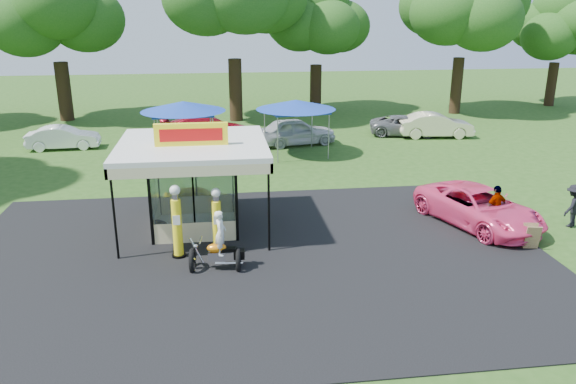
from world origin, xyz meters
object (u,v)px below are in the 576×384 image
at_px(a_frame_sign, 531,237).
at_px(motorcycle, 219,246).
at_px(bg_car_c, 296,131).
at_px(bg_car_e, 435,125).
at_px(kiosk_car, 198,198).
at_px(tent_east, 296,105).
at_px(gas_pump_left, 177,223).
at_px(bg_car_a, 63,138).
at_px(bg_car_b, 207,128).
at_px(spectator_east_a, 573,206).
at_px(bg_car_d, 405,126).
at_px(gas_station_kiosk, 195,184).
at_px(pink_sedan, 479,207).
at_px(gas_pump_right, 217,223).
at_px(tent_west, 183,107).
at_px(spectator_east_b, 496,208).

bearing_deg(a_frame_sign, motorcycle, -168.10).
xyz_separation_m(bg_car_c, bg_car_e, (9.34, 0.93, -0.04)).
xyz_separation_m(kiosk_car, tent_east, (5.42, 8.65, 2.38)).
distance_m(gas_pump_left, bg_car_a, 18.31).
height_order(bg_car_a, bg_car_b, bg_car_b).
distance_m(spectator_east_a, bg_car_d, 16.71).
height_order(bg_car_d, bg_car_e, bg_car_e).
relative_size(gas_station_kiosk, a_frame_sign, 5.95).
relative_size(gas_pump_left, pink_sedan, 0.48).
distance_m(gas_pump_right, a_frame_sign, 10.93).
height_order(bg_car_a, bg_car_c, bg_car_c).
relative_size(gas_pump_right, tent_west, 0.51).
distance_m(pink_sedan, bg_car_b, 19.40).
xyz_separation_m(gas_pump_left, motorcycle, (1.36, -1.14, -0.41)).
bearing_deg(spectator_east_b, kiosk_car, -37.97).
xyz_separation_m(gas_pump_right, bg_car_b, (-0.48, 17.69, -0.34)).
distance_m(gas_pump_right, tent_east, 14.26).
xyz_separation_m(bg_car_a, bg_car_e, (23.32, 0.20, 0.10)).
bearing_deg(pink_sedan, tent_west, 115.47).
height_order(spectator_east_a, tent_east, tent_east).
distance_m(spectator_east_b, tent_west, 17.37).
bearing_deg(pink_sedan, tent_east, 95.04).
bearing_deg(pink_sedan, bg_car_d, 61.75).
xyz_separation_m(gas_pump_right, bg_car_a, (-8.98, 16.52, -0.45)).
relative_size(gas_pump_right, pink_sedan, 0.44).
height_order(gas_station_kiosk, kiosk_car, gas_station_kiosk).
xyz_separation_m(gas_station_kiosk, tent_west, (-0.84, 10.65, 1.15)).
relative_size(gas_station_kiosk, bg_car_d, 1.16).
relative_size(gas_station_kiosk, spectator_east_b, 3.07).
bearing_deg(bg_car_b, bg_car_e, -89.56).
xyz_separation_m(gas_station_kiosk, gas_pump_right, (0.78, -2.53, -0.64)).
distance_m(spectator_east_a, bg_car_a, 27.47).
relative_size(a_frame_sign, tent_west, 0.20).
height_order(gas_station_kiosk, bg_car_e, gas_station_kiosk).
xyz_separation_m(gas_station_kiosk, bg_car_d, (13.38, 14.97, -1.13)).
bearing_deg(spectator_east_b, gas_pump_right, -14.27).
height_order(gas_pump_right, kiosk_car, gas_pump_right).
bearing_deg(kiosk_car, pink_sedan, -107.14).
bearing_deg(bg_car_a, gas_pump_right, -155.31).
bearing_deg(spectator_east_b, bg_car_d, -116.33).
height_order(gas_pump_left, bg_car_e, gas_pump_left).
bearing_deg(bg_car_e, spectator_east_a, -177.04).
height_order(gas_pump_right, bg_car_e, gas_pump_right).
height_order(a_frame_sign, bg_car_d, bg_car_d).
xyz_separation_m(bg_car_b, bg_car_d, (13.07, -0.20, -0.15)).
height_order(a_frame_sign, tent_west, tent_west).
bearing_deg(motorcycle, gas_pump_right, 96.70).
relative_size(kiosk_car, bg_car_e, 0.59).
bearing_deg(pink_sedan, a_frame_sign, -90.58).
relative_size(motorcycle, bg_car_b, 0.38).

